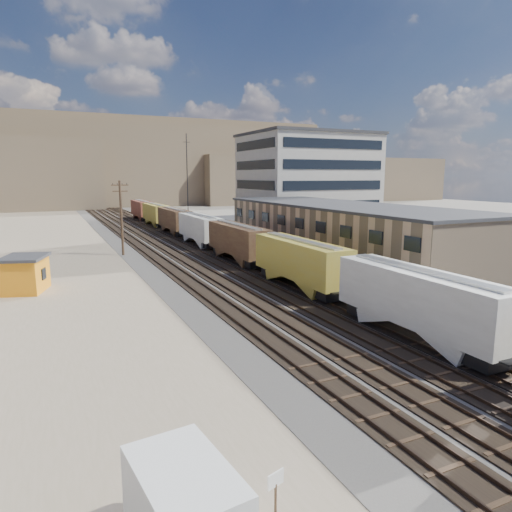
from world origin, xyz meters
name	(u,v)px	position (x,y,z in m)	size (l,w,h in m)	color
ground	(378,354)	(0.00, 0.00, 0.00)	(300.00, 300.00, 0.00)	#6B6356
ballast_bed	(170,243)	(0.00, 50.00, 0.03)	(18.00, 200.00, 0.06)	#4C4742
dirt_yard	(28,265)	(-20.00, 40.00, 0.01)	(24.00, 180.00, 0.03)	gray
asphalt_lot	(341,248)	(22.00, 35.00, 0.02)	(26.00, 120.00, 0.04)	#232326
rail_tracks	(167,243)	(-0.55, 50.00, 0.11)	(11.40, 200.00, 0.24)	black
freight_train	(217,233)	(3.80, 38.76, 2.79)	(3.00, 119.74, 4.46)	black
warehouse	(342,234)	(14.98, 25.00, 3.65)	(12.40, 40.40, 7.25)	tan
office_tower	(307,183)	(27.95, 54.95, 9.26)	(22.60, 18.60, 18.45)	#9E998E
utility_pole_north	(121,216)	(-8.50, 42.00, 5.30)	(2.20, 0.32, 10.00)	#382619
radio_mast	(187,184)	(6.00, 60.00, 9.12)	(1.20, 0.16, 18.00)	black
hills_north	(92,167)	(0.17, 167.92, 14.10)	(265.00, 80.00, 32.00)	brown
maintenance_shed	(25,274)	(-19.77, 25.60, 1.72)	(4.73, 5.43, 3.37)	orange
sign_post	(276,488)	(-11.91, -9.49, 1.17)	(0.64, 0.25, 1.71)	#382619
parked_car_red	(512,282)	(21.95, 7.33, 0.69)	(1.64, 4.07, 1.39)	maroon
parked_car_blue	(293,226)	(26.56, 57.66, 0.84)	(2.78, 6.03, 1.68)	navy
parked_car_far	(349,229)	(34.00, 49.41, 0.84)	(1.98, 4.92, 1.68)	silver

